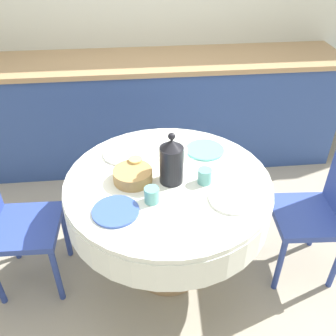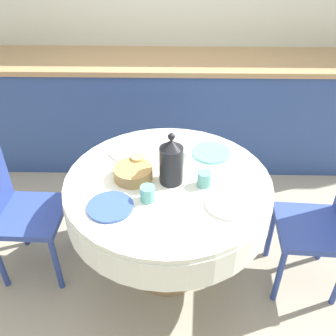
# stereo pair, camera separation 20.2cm
# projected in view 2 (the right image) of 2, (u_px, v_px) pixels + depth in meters

# --- Properties ---
(ground_plane) EXTENTS (12.00, 12.00, 0.00)m
(ground_plane) POSITION_uv_depth(u_px,v_px,m) (168.00, 268.00, 2.51)
(ground_plane) COLOR #9E937F
(wall_back) EXTENTS (7.00, 0.05, 2.60)m
(wall_back) POSITION_uv_depth(u_px,v_px,m) (172.00, 4.00, 3.13)
(wall_back) COLOR beige
(wall_back) RESTS_ON ground_plane
(kitchen_counter) EXTENTS (3.24, 0.64, 0.96)m
(kitchen_counter) POSITION_uv_depth(u_px,v_px,m) (171.00, 111.00, 3.34)
(kitchen_counter) COLOR #2D4784
(kitchen_counter) RESTS_ON ground_plane
(dining_table) EXTENTS (1.16, 1.16, 0.75)m
(dining_table) POSITION_uv_depth(u_px,v_px,m) (168.00, 198.00, 2.14)
(dining_table) COLOR tan
(dining_table) RESTS_ON ground_plane
(chair_left) EXTENTS (0.42, 0.42, 0.98)m
(chair_left) POSITION_uv_depth(u_px,v_px,m) (330.00, 217.00, 2.13)
(chair_left) COLOR #2D428E
(chair_left) RESTS_ON ground_plane
(chair_right) EXTENTS (0.41, 0.41, 0.98)m
(chair_right) POSITION_uv_depth(u_px,v_px,m) (13.00, 203.00, 2.23)
(chair_right) COLOR #2D428E
(chair_right) RESTS_ON ground_plane
(plate_near_left) EXTENTS (0.24, 0.24, 0.01)m
(plate_near_left) POSITION_uv_depth(u_px,v_px,m) (110.00, 207.00, 1.88)
(plate_near_left) COLOR #3856AD
(plate_near_left) RESTS_ON dining_table
(cup_near_left) EXTENTS (0.08, 0.08, 0.08)m
(cup_near_left) POSITION_uv_depth(u_px,v_px,m) (148.00, 194.00, 1.91)
(cup_near_left) COLOR #5BA39E
(cup_near_left) RESTS_ON dining_table
(plate_near_right) EXTENTS (0.24, 0.24, 0.01)m
(plate_near_right) POSITION_uv_depth(u_px,v_px,m) (228.00, 204.00, 1.89)
(plate_near_right) COLOR white
(plate_near_right) RESTS_ON dining_table
(cup_near_right) EXTENTS (0.08, 0.08, 0.08)m
(cup_near_right) POSITION_uv_depth(u_px,v_px,m) (204.00, 179.00, 2.01)
(cup_near_right) COLOR #5BA39E
(cup_near_right) RESTS_ON dining_table
(plate_far_left) EXTENTS (0.24, 0.24, 0.01)m
(plate_far_left) POSITION_uv_depth(u_px,v_px,m) (128.00, 151.00, 2.29)
(plate_far_left) COLOR white
(plate_far_left) RESTS_ON dining_table
(cup_far_left) EXTENTS (0.08, 0.08, 0.08)m
(cup_far_left) POSITION_uv_depth(u_px,v_px,m) (138.00, 163.00, 2.13)
(cup_far_left) COLOR #DBB766
(cup_far_left) RESTS_ON dining_table
(plate_far_right) EXTENTS (0.24, 0.24, 0.01)m
(plate_far_right) POSITION_uv_depth(u_px,v_px,m) (211.00, 153.00, 2.28)
(plate_far_right) COLOR #60BCB7
(plate_far_right) RESTS_ON dining_table
(cup_far_right) EXTENTS (0.08, 0.08, 0.08)m
(cup_far_right) POSITION_uv_depth(u_px,v_px,m) (185.00, 156.00, 2.19)
(cup_far_right) COLOR white
(cup_far_right) RESTS_ON dining_table
(coffee_carafe) EXTENTS (0.13, 0.13, 0.30)m
(coffee_carafe) POSITION_uv_depth(u_px,v_px,m) (171.00, 161.00, 1.99)
(coffee_carafe) COLOR black
(coffee_carafe) RESTS_ON dining_table
(bread_basket) EXTENTS (0.22, 0.22, 0.07)m
(bread_basket) POSITION_uv_depth(u_px,v_px,m) (133.00, 173.00, 2.06)
(bread_basket) COLOR #AD844C
(bread_basket) RESTS_ON dining_table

